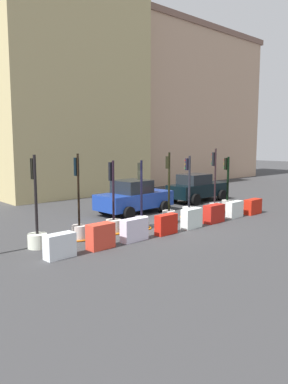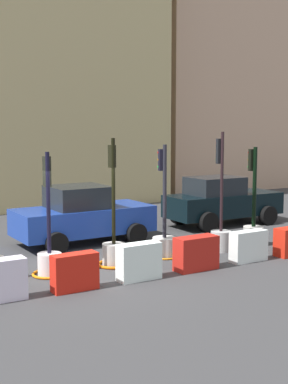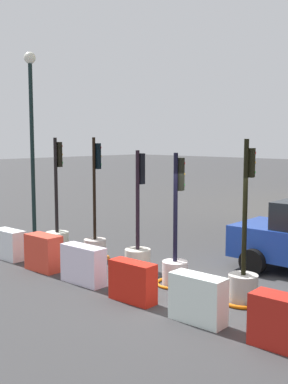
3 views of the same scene
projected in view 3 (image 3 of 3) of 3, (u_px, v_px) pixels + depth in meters
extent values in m
plane|color=#363537|center=(205.00, 295.00, 9.83)|extent=(120.00, 120.00, 0.00)
cylinder|color=silver|center=(57.00, 241.00, 13.90)|extent=(0.68, 0.68, 0.51)
cylinder|color=black|center=(56.00, 185.00, 13.72)|extent=(0.10, 0.10, 2.77)
cube|color=black|center=(59.00, 154.00, 13.70)|extent=(0.15, 0.15, 0.73)
sphere|color=red|center=(61.00, 146.00, 13.73)|extent=(0.09, 0.09, 0.09)
sphere|color=orange|center=(61.00, 154.00, 13.76)|extent=(0.09, 0.09, 0.09)
sphere|color=green|center=(61.00, 163.00, 13.79)|extent=(0.09, 0.09, 0.09)
cylinder|color=beige|center=(95.00, 249.00, 12.72)|extent=(0.59, 0.59, 0.55)
cylinder|color=black|center=(94.00, 189.00, 12.53)|extent=(0.08, 0.08, 2.73)
cube|color=black|center=(97.00, 156.00, 12.50)|extent=(0.16, 0.15, 0.68)
sphere|color=red|center=(100.00, 147.00, 12.54)|extent=(0.10, 0.10, 0.10)
sphere|color=orange|center=(100.00, 156.00, 12.56)|extent=(0.10, 0.10, 0.10)
sphere|color=green|center=(100.00, 165.00, 12.59)|extent=(0.10, 0.10, 0.10)
torus|color=orange|center=(95.00, 258.00, 12.74)|extent=(0.80, 0.80, 0.07)
cylinder|color=beige|center=(138.00, 260.00, 11.58)|extent=(0.64, 0.64, 0.55)
cylinder|color=black|center=(138.00, 200.00, 11.41)|extent=(0.10, 0.10, 2.43)
cube|color=black|center=(141.00, 169.00, 11.42)|extent=(0.19, 0.16, 0.75)
sphere|color=red|center=(143.00, 158.00, 11.46)|extent=(0.11, 0.11, 0.11)
sphere|color=orange|center=(143.00, 169.00, 11.49)|extent=(0.11, 0.11, 0.11)
sphere|color=green|center=(143.00, 179.00, 11.52)|extent=(0.11, 0.11, 0.11)
torus|color=orange|center=(138.00, 270.00, 11.61)|extent=(0.85, 0.85, 0.07)
cylinder|color=silver|center=(175.00, 273.00, 10.52)|extent=(0.57, 0.57, 0.54)
cylinder|color=black|center=(175.00, 208.00, 10.35)|extent=(0.10, 0.10, 2.42)
cube|color=black|center=(180.00, 174.00, 10.33)|extent=(0.18, 0.17, 0.72)
sphere|color=red|center=(183.00, 163.00, 10.36)|extent=(0.10, 0.10, 0.10)
sphere|color=orange|center=(183.00, 174.00, 10.39)|extent=(0.10, 0.10, 0.10)
sphere|color=green|center=(183.00, 185.00, 10.41)|extent=(0.10, 0.10, 0.10)
torus|color=orange|center=(175.00, 283.00, 10.54)|extent=(0.86, 0.86, 0.06)
cylinder|color=#ABA5A0|center=(243.00, 289.00, 9.36)|extent=(0.59, 0.59, 0.57)
cylinder|color=black|center=(245.00, 208.00, 9.18)|extent=(0.10, 0.10, 2.68)
cube|color=black|center=(250.00, 163.00, 9.14)|extent=(0.18, 0.17, 0.57)
sphere|color=red|center=(254.00, 153.00, 9.17)|extent=(0.10, 0.10, 0.10)
sphere|color=orange|center=(253.00, 163.00, 9.19)|extent=(0.10, 0.10, 0.10)
sphere|color=green|center=(253.00, 172.00, 9.22)|extent=(0.10, 0.10, 0.10)
torus|color=orange|center=(243.00, 301.00, 9.39)|extent=(0.87, 0.87, 0.07)
cube|color=white|center=(9.00, 244.00, 12.75)|extent=(1.02, 0.47, 0.80)
cube|color=red|center=(44.00, 253.00, 11.65)|extent=(0.99, 0.52, 0.89)
cube|color=silver|center=(83.00, 265.00, 10.59)|extent=(1.15, 0.44, 0.87)
cube|color=red|center=(133.00, 282.00, 9.43)|extent=(1.03, 0.41, 0.81)
cube|color=white|center=(198.00, 299.00, 8.35)|extent=(1.05, 0.44, 0.86)
cube|color=#AF1E15|center=(286.00, 323.00, 7.27)|extent=(1.13, 0.51, 0.84)
cylinder|color=black|center=(253.00, 262.00, 11.29)|extent=(0.64, 0.31, 0.63)
cylinder|color=black|center=(287.00, 248.00, 12.73)|extent=(0.64, 0.31, 0.63)
cylinder|color=black|center=(32.00, 153.00, 14.79)|extent=(0.13, 0.13, 5.57)
sphere|color=silver|center=(30.00, 58.00, 14.45)|extent=(0.36, 0.36, 0.36)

